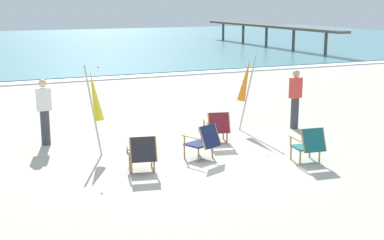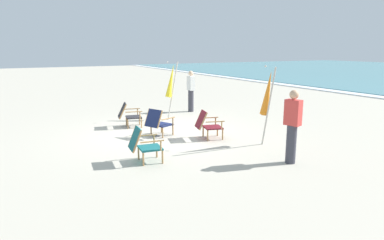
% 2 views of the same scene
% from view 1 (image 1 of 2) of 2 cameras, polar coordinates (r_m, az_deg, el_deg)
% --- Properties ---
extents(ground_plane, '(80.00, 80.00, 0.00)m').
position_cam_1_polar(ground_plane, '(12.13, -0.33, -4.03)').
color(ground_plane, '#B7AF9E').
extents(sea, '(80.00, 40.00, 0.10)m').
position_cam_1_polar(sea, '(44.34, -17.79, 7.63)').
color(sea, teal).
rests_on(sea, ground).
extents(surf_band, '(80.00, 1.10, 0.06)m').
position_cam_1_polar(surf_band, '(24.35, -12.56, 4.21)').
color(surf_band, white).
rests_on(surf_band, ground).
extents(beach_chair_mid_center, '(0.80, 0.87, 0.81)m').
position_cam_1_polar(beach_chair_mid_center, '(11.91, 1.25, -2.22)').
color(beach_chair_mid_center, '#19234C').
rests_on(beach_chair_mid_center, ground).
extents(beach_chair_front_left, '(0.65, 0.76, 0.81)m').
position_cam_1_polar(beach_chair_front_left, '(11.90, 12.38, -2.52)').
color(beach_chair_front_left, '#196066').
rests_on(beach_chair_front_left, ground).
extents(beach_chair_front_right, '(0.71, 0.84, 0.79)m').
position_cam_1_polar(beach_chair_front_right, '(11.02, -5.32, -3.52)').
color(beach_chair_front_right, '#28282D').
rests_on(beach_chair_front_right, ground).
extents(beach_chair_back_left, '(0.74, 0.84, 0.80)m').
position_cam_1_polar(beach_chair_back_left, '(13.26, 2.73, -0.69)').
color(beach_chair_back_left, maroon).
rests_on(beach_chair_back_left, ground).
extents(umbrella_furled_orange, '(0.56, 0.27, 2.09)m').
position_cam_1_polar(umbrella_furled_orange, '(14.54, 5.74, 4.21)').
color(umbrella_furled_orange, '#B7B2A8').
rests_on(umbrella_furled_orange, ground).
extents(umbrella_furled_yellow, '(0.40, 0.64, 2.06)m').
position_cam_1_polar(umbrella_furled_yellow, '(12.33, -10.34, 2.47)').
color(umbrella_furled_yellow, '#B7B2A8').
rests_on(umbrella_furled_yellow, ground).
extents(person_near_chairs, '(0.38, 0.29, 1.63)m').
position_cam_1_polar(person_near_chairs, '(14.98, 10.96, 2.25)').
color(person_near_chairs, '#383842').
rests_on(person_near_chairs, ground).
extents(person_by_waterline, '(0.34, 0.22, 1.63)m').
position_cam_1_polar(person_by_waterline, '(13.51, -15.47, 0.90)').
color(person_by_waterline, '#383842').
rests_on(person_by_waterline, ground).
extents(pier_distant, '(0.90, 17.85, 1.67)m').
position_cam_1_polar(pier_distant, '(40.88, 7.96, 9.77)').
color(pier_distant, brown).
rests_on(pier_distant, ground).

